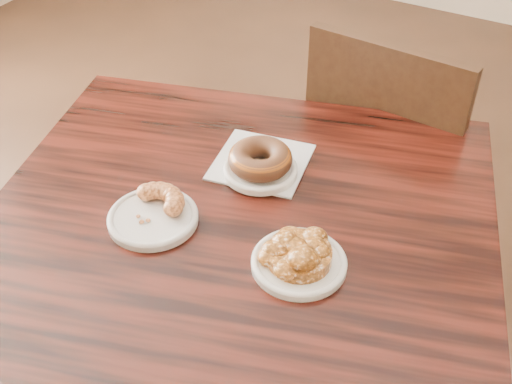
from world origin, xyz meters
The scene contains 10 objects.
floor centered at (0.00, 0.00, 0.00)m, with size 5.00×5.00×0.00m, color black.
cafe_table centered at (0.03, -0.30, 0.38)m, with size 0.91×0.91×0.75m, color black.
chair_far centered at (0.13, 0.38, 0.45)m, with size 0.42×0.42×0.90m, color black, non-canonical shape.
napkin centered at (-0.02, -0.10, 0.75)m, with size 0.18×0.18×0.00m, color silver.
plate_donut centered at (-0.01, -0.13, 0.76)m, with size 0.14×0.14×0.01m, color white.
plate_cruller centered at (-0.11, -0.34, 0.76)m, with size 0.16×0.16×0.01m, color silver.
plate_fritter centered at (0.17, -0.31, 0.76)m, with size 0.16×0.16×0.01m, color white.
glazed_donut centered at (-0.01, -0.13, 0.79)m, with size 0.12×0.12×0.04m, color brown.
apple_fritter centered at (0.17, -0.31, 0.78)m, with size 0.15×0.15×0.03m, color #401F06, non-canonical shape.
cruller_fragment centered at (-0.11, -0.34, 0.78)m, with size 0.12×0.12×0.03m, color brown, non-canonical shape.
Camera 1 is at (0.46, -0.99, 1.52)m, focal length 45.00 mm.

